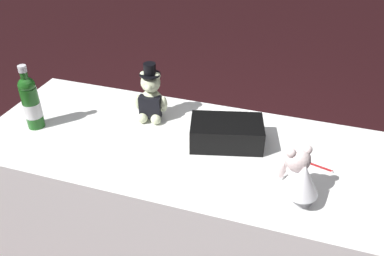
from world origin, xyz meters
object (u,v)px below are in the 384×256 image
Objects in this scene: teddy_bear_groom at (151,98)px; gift_case_black at (227,133)px; signing_pen at (320,167)px; teddy_bear_bride at (297,177)px; champagne_bottle at (31,102)px.

teddy_bear_groom reaches higher than gift_case_black.
teddy_bear_groom is at bearing -10.25° from signing_pen.
gift_case_black is (0.34, -0.27, -0.04)m from teddy_bear_bride.
champagne_bottle is at bearing 9.07° from gift_case_black.
gift_case_black reaches higher than signing_pen.
gift_case_black is at bearing -38.43° from teddy_bear_bride.
teddy_bear_groom is 1.27× the size of teddy_bear_bride.
gift_case_black is at bearing -6.69° from signing_pen.
champagne_bottle is 0.89× the size of gift_case_black.
signing_pen is (-0.09, -0.22, -0.10)m from teddy_bear_bride.
gift_case_black is at bearing -170.93° from champagne_bottle.
champagne_bottle reaches higher than teddy_bear_bride.
gift_case_black is (-0.94, -0.15, -0.08)m from champagne_bottle.
teddy_bear_groom is 0.88m from signing_pen.
teddy_bear_bride is at bearing 141.57° from gift_case_black.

